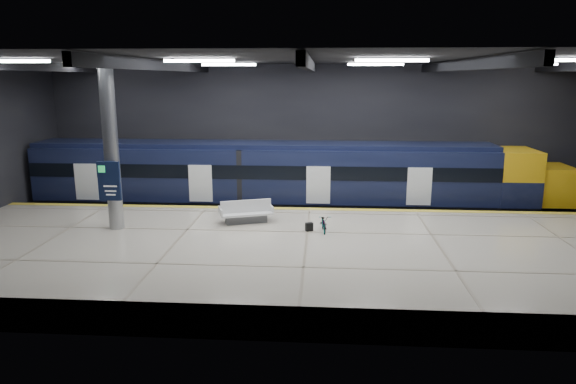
{
  "coord_description": "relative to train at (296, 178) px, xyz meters",
  "views": [
    {
      "loc": [
        0.6,
        -21.14,
        7.3
      ],
      "look_at": [
        -0.97,
        1.5,
        2.2
      ],
      "focal_mm": 32.0,
      "sensor_mm": 36.0,
      "label": 1
    }
  ],
  "objects": [
    {
      "name": "room_shell",
      "position": [
        0.83,
        -5.49,
        3.66
      ],
      "size": [
        30.1,
        16.1,
        8.05
      ],
      "color": "black",
      "rests_on": "ground"
    },
    {
      "name": "ground",
      "position": [
        0.83,
        -5.5,
        -2.06
      ],
      "size": [
        30.0,
        30.0,
        0.0
      ],
      "primitive_type": "plane",
      "color": "black",
      "rests_on": "ground"
    },
    {
      "name": "bicycle",
      "position": [
        1.5,
        -6.36,
        -0.6
      ],
      "size": [
        0.6,
        1.41,
        0.72
      ],
      "primitive_type": "imported",
      "rotation": [
        0.0,
        0.0,
        0.09
      ],
      "color": "#99999E",
      "rests_on": "platform"
    },
    {
      "name": "train",
      "position": [
        0.0,
        0.0,
        0.0
      ],
      "size": [
        29.4,
        2.84,
        3.79
      ],
      "color": "black",
      "rests_on": "ground"
    },
    {
      "name": "bench",
      "position": [
        -1.88,
        -5.29,
        -0.6
      ],
      "size": [
        2.46,
        1.64,
        1.01
      ],
      "rotation": [
        0.0,
        0.0,
        0.34
      ],
      "color": "#595B60",
      "rests_on": "platform"
    },
    {
      "name": "info_column",
      "position": [
        -7.17,
        -6.52,
        2.4
      ],
      "size": [
        0.9,
        0.78,
        6.9
      ],
      "color": "#9EA0A5",
      "rests_on": "platform"
    },
    {
      "name": "platform",
      "position": [
        0.83,
        -8.0,
        -1.51
      ],
      "size": [
        30.0,
        11.0,
        1.1
      ],
      "primitive_type": "cube",
      "color": "beige",
      "rests_on": "ground"
    },
    {
      "name": "rails",
      "position": [
        0.83,
        0.0,
        -1.98
      ],
      "size": [
        30.0,
        1.52,
        0.16
      ],
      "color": "gray",
      "rests_on": "ground"
    },
    {
      "name": "pannier_bag",
      "position": [
        0.9,
        -6.36,
        -0.78
      ],
      "size": [
        0.35,
        0.29,
        0.35
      ],
      "primitive_type": "cube",
      "rotation": [
        0.0,
        0.0,
        0.44
      ],
      "color": "black",
      "rests_on": "platform"
    },
    {
      "name": "safety_strip",
      "position": [
        0.83,
        -2.75,
        -0.95
      ],
      "size": [
        30.0,
        0.4,
        0.01
      ],
      "primitive_type": "cube",
      "color": "yellow",
      "rests_on": "platform"
    }
  ]
}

